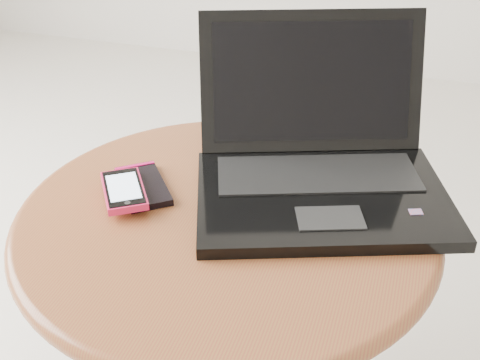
% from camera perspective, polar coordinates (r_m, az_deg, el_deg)
% --- Properties ---
extents(table, '(0.64, 0.64, 0.51)m').
position_cam_1_polar(table, '(1.00, -1.23, -8.07)').
color(table, '#533318').
rests_on(table, ground).
extents(laptop, '(0.47, 0.45, 0.24)m').
position_cam_1_polar(laptop, '(0.98, 7.24, 1.64)').
color(laptop, black).
rests_on(laptop, table).
extents(phone_black, '(0.13, 0.14, 0.01)m').
position_cam_1_polar(phone_black, '(1.00, -8.88, -0.53)').
color(phone_black, black).
rests_on(phone_black, table).
extents(phone_pink, '(0.11, 0.13, 0.01)m').
position_cam_1_polar(phone_pink, '(0.97, -10.59, -0.92)').
color(phone_pink, '#DA1D4C').
rests_on(phone_pink, phone_black).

